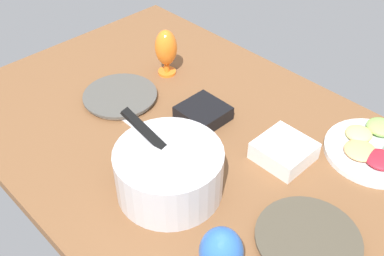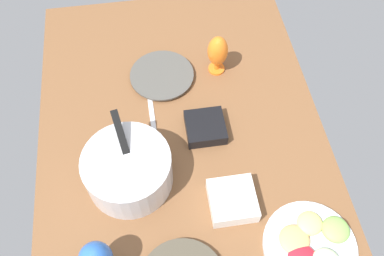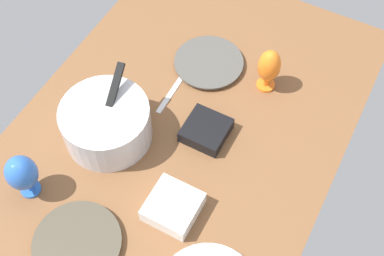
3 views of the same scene
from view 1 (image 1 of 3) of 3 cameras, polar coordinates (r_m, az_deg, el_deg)
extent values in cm
cube|color=brown|center=(143.61, 0.42, -1.89)|extent=(160.00, 104.00, 4.00)
cylinder|color=beige|center=(119.24, 14.16, -13.40)|extent=(24.05, 24.05, 1.33)
cylinder|color=#494233|center=(118.40, 14.25, -13.10)|extent=(26.14, 26.14, 0.80)
cylinder|color=silver|center=(159.63, -8.89, 3.77)|extent=(23.33, 23.33, 1.30)
cylinder|color=#4E4C47|center=(159.02, -8.93, 4.07)|extent=(25.36, 25.36, 0.78)
cylinder|color=silver|center=(122.29, -2.86, -5.45)|extent=(28.90, 28.90, 13.97)
cylinder|color=white|center=(119.32, -2.93, -4.04)|extent=(26.01, 26.01, 2.51)
cube|color=black|center=(119.68, -4.59, -1.55)|extent=(21.05, 6.38, 11.92)
cylinder|color=silver|center=(146.88, 21.64, -2.74)|extent=(29.06, 29.06, 1.80)
ellipsoid|color=#F9E072|center=(148.19, 20.02, -0.64)|extent=(8.00, 8.00, 2.67)
ellipsoid|color=#F2A566|center=(142.69, 20.19, -2.63)|extent=(9.50, 9.50, 2.27)
ellipsoid|color=red|center=(141.82, 22.42, -3.64)|extent=(8.96, 8.96, 2.36)
ellipsoid|color=#8CC659|center=(152.59, 22.42, 0.11)|extent=(8.72, 8.72, 3.29)
cylinder|color=orange|center=(171.26, -3.12, 6.98)|extent=(6.60, 6.60, 1.00)
cylinder|color=orange|center=(170.15, -3.15, 7.55)|extent=(2.00, 2.00, 3.06)
ellipsoid|color=orange|center=(165.81, -3.25, 9.96)|extent=(7.99, 7.99, 13.51)
ellipsoid|color=blue|center=(101.48, 3.64, -15.14)|extent=(9.67, 9.67, 12.74)
cube|color=white|center=(136.50, 11.35, -2.82)|extent=(14.91, 14.91, 5.75)
cube|color=#F9E072|center=(135.27, 11.45, -2.25)|extent=(12.23, 12.23, 1.84)
cube|color=black|center=(148.20, 1.39, 1.86)|extent=(14.05, 14.05, 4.68)
cube|color=tan|center=(147.27, 1.40, 2.32)|extent=(11.52, 11.52, 1.50)
cube|color=silver|center=(145.33, -6.32, -0.37)|extent=(18.02, 2.05, 0.60)
camera|label=2|loc=(0.74, 71.66, 49.39)|focal=38.39mm
camera|label=3|loc=(1.32, 70.69, 43.89)|focal=47.74mm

